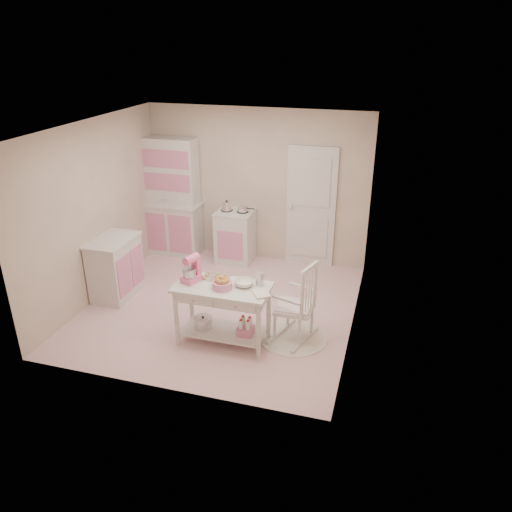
{
  "coord_description": "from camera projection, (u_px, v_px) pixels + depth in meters",
  "views": [
    {
      "loc": [
        2.28,
        -5.96,
        3.69
      ],
      "look_at": [
        0.63,
        -0.3,
        1.03
      ],
      "focal_mm": 35.0,
      "sensor_mm": 36.0,
      "label": 1
    }
  ],
  "objects": [
    {
      "name": "lace_rug",
      "position": [
        293.0,
        337.0,
        6.59
      ],
      "size": [
        0.92,
        0.92,
        0.01
      ],
      "primitive_type": "cylinder",
      "color": "white",
      "rests_on": "ground"
    },
    {
      "name": "room_shell",
      "position": [
        217.0,
        199.0,
        6.64
      ],
      "size": [
        3.84,
        3.84,
        2.62
      ],
      "color": "#D18291",
      "rests_on": "ground"
    },
    {
      "name": "bread_basket",
      "position": [
        222.0,
        285.0,
        6.13
      ],
      "size": [
        0.25,
        0.25,
        0.09
      ],
      "primitive_type": "cylinder",
      "color": "pink",
      "rests_on": "work_table"
    },
    {
      "name": "work_table",
      "position": [
        223.0,
        314.0,
        6.36
      ],
      "size": [
        1.2,
        0.6,
        0.8
      ],
      "primitive_type": "cube",
      "color": "silver",
      "rests_on": "ground"
    },
    {
      "name": "metal_pitcher",
      "position": [
        260.0,
        279.0,
        6.19
      ],
      "size": [
        0.1,
        0.1,
        0.17
      ],
      "primitive_type": "cylinder",
      "color": "silver",
      "rests_on": "work_table"
    },
    {
      "name": "stove",
      "position": [
        235.0,
        236.0,
        8.61
      ],
      "size": [
        0.62,
        0.57,
        0.92
      ],
      "primitive_type": "cube",
      "color": "silver",
      "rests_on": "ground"
    },
    {
      "name": "recipe_book",
      "position": [
        254.0,
        295.0,
        5.97
      ],
      "size": [
        0.28,
        0.3,
        0.02
      ],
      "primitive_type": "imported",
      "rotation": [
        0.0,
        0.0,
        0.6
      ],
      "color": "silver",
      "rests_on": "work_table"
    },
    {
      "name": "hutch",
      "position": [
        171.0,
        197.0,
        8.72
      ],
      "size": [
        1.06,
        0.5,
        2.08
      ],
      "primitive_type": "cube",
      "color": "silver",
      "rests_on": "ground"
    },
    {
      "name": "cookie_tray",
      "position": [
        216.0,
        278.0,
        6.39
      ],
      "size": [
        0.34,
        0.24,
        0.02
      ],
      "primitive_type": "cube",
      "color": "silver",
      "rests_on": "work_table"
    },
    {
      "name": "mixing_bowl",
      "position": [
        244.0,
        283.0,
        6.18
      ],
      "size": [
        0.24,
        0.24,
        0.08
      ],
      "primitive_type": "imported",
      "color": "silver",
      "rests_on": "work_table"
    },
    {
      "name": "base_cabinet",
      "position": [
        116.0,
        268.0,
        7.47
      ],
      "size": [
        0.54,
        0.84,
        0.92
      ],
      "primitive_type": "cube",
      "color": "silver",
      "rests_on": "ground"
    },
    {
      "name": "door",
      "position": [
        311.0,
        207.0,
        8.29
      ],
      "size": [
        0.82,
        0.05,
        2.04
      ],
      "primitive_type": "cube",
      "color": "silver",
      "rests_on": "ground"
    },
    {
      "name": "stand_mixer",
      "position": [
        191.0,
        269.0,
        6.25
      ],
      "size": [
        0.28,
        0.33,
        0.34
      ],
      "primitive_type": "cube",
      "rotation": [
        0.0,
        0.0,
        -0.31
      ],
      "color": "pink",
      "rests_on": "work_table"
    },
    {
      "name": "rocking_chair",
      "position": [
        294.0,
        301.0,
        6.36
      ],
      "size": [
        0.67,
        0.83,
        1.1
      ],
      "primitive_type": "cube",
      "rotation": [
        0.0,
        0.0,
        -0.3
      ],
      "color": "silver",
      "rests_on": "ground"
    }
  ]
}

